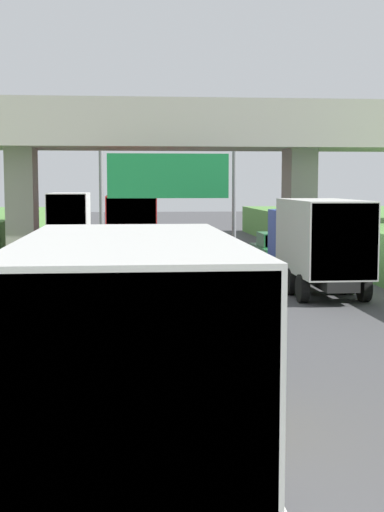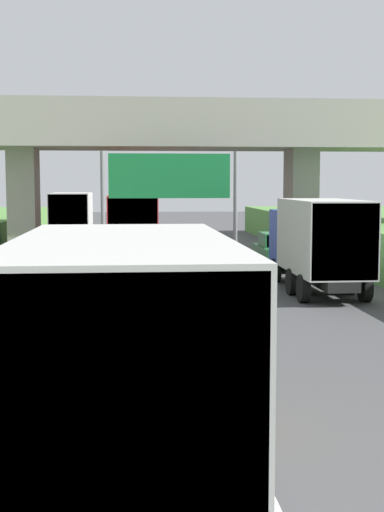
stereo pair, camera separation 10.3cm
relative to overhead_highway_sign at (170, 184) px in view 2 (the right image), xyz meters
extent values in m
cube|color=white|center=(0.00, -2.50, -3.97)|extent=(0.20, 94.08, 0.01)
cube|color=#9E998E|center=(0.00, 4.26, 2.25)|extent=(40.00, 4.80, 1.10)
cube|color=#9E998E|center=(0.00, 2.04, 3.35)|extent=(40.00, 0.36, 1.10)
cube|color=#9E998E|center=(0.00, 6.48, 3.35)|extent=(40.00, 0.36, 1.10)
cube|color=gray|center=(-6.76, 4.26, -1.14)|extent=(1.30, 2.20, 5.68)
cube|color=gray|center=(6.76, 4.26, -1.14)|extent=(1.30, 2.20, 5.68)
cylinder|color=slate|center=(-2.85, 0.00, -1.29)|extent=(0.18, 0.18, 5.38)
cylinder|color=slate|center=(2.85, 0.00, -1.29)|extent=(0.18, 0.18, 5.38)
cube|color=#167238|center=(0.00, 0.00, 0.35)|extent=(5.20, 0.12, 1.90)
cube|color=white|center=(0.00, -0.01, 0.35)|extent=(4.89, 0.01, 1.67)
cube|color=black|center=(5.17, -4.74, -3.32)|extent=(1.10, 7.30, 0.36)
cube|color=#233D9E|center=(5.17, -2.14, -2.09)|extent=(2.10, 2.10, 2.10)
cube|color=#2D3842|center=(5.17, -1.12, -1.79)|extent=(1.89, 0.06, 0.90)
cube|color=#B7B7B2|center=(5.17, -5.79, -1.84)|extent=(2.30, 5.20, 2.60)
cube|color=gray|center=(5.17, -8.37, -1.84)|extent=(2.21, 0.04, 2.50)
cylinder|color=black|center=(4.20, -2.14, -3.50)|extent=(0.30, 0.96, 0.96)
cylinder|color=black|center=(6.14, -2.14, -3.50)|extent=(0.30, 0.96, 0.96)
cylinder|color=black|center=(4.10, -7.22, -3.50)|extent=(0.30, 0.96, 0.96)
cylinder|color=black|center=(6.24, -7.22, -3.50)|extent=(0.30, 0.96, 0.96)
cylinder|color=black|center=(4.10, -5.53, -3.50)|extent=(0.30, 0.96, 0.96)
cylinder|color=black|center=(6.24, -5.53, -3.50)|extent=(0.30, 0.96, 0.96)
cube|color=black|center=(-1.82, -22.01, -3.32)|extent=(1.10, 7.30, 0.36)
cube|color=gold|center=(-1.82, -19.41, -2.09)|extent=(2.10, 2.10, 2.10)
cube|color=#2D3842|center=(-1.82, -18.39, -1.79)|extent=(1.89, 0.06, 0.90)
cube|color=#B7B7B2|center=(-1.82, -23.06, -1.84)|extent=(2.30, 5.20, 2.60)
cube|color=gray|center=(-1.82, -25.64, -1.84)|extent=(2.21, 0.04, 2.50)
cylinder|color=black|center=(-2.79, -19.41, -3.50)|extent=(0.30, 0.96, 0.96)
cylinder|color=black|center=(-0.85, -19.41, -3.50)|extent=(0.30, 0.96, 0.96)
cylinder|color=black|center=(-2.89, -22.80, -3.50)|extent=(0.30, 0.96, 0.96)
cylinder|color=black|center=(-0.75, -22.80, -3.50)|extent=(0.30, 0.96, 0.96)
cube|color=black|center=(-5.21, 14.09, -3.32)|extent=(1.10, 7.30, 0.36)
cube|color=#B2B5B7|center=(-5.21, 16.69, -2.09)|extent=(2.10, 2.10, 2.10)
cube|color=#2D3842|center=(-5.21, 17.71, -1.79)|extent=(1.89, 0.06, 0.90)
cube|color=#B7B7B2|center=(-5.21, 13.04, -1.84)|extent=(2.30, 5.20, 2.60)
cube|color=gray|center=(-5.21, 10.46, -1.84)|extent=(2.21, 0.04, 2.50)
cylinder|color=black|center=(-6.18, 16.69, -3.50)|extent=(0.30, 0.96, 0.96)
cylinder|color=black|center=(-4.24, 16.69, -3.50)|extent=(0.30, 0.96, 0.96)
cylinder|color=black|center=(-6.28, 11.61, -3.50)|extent=(0.30, 0.96, 0.96)
cylinder|color=black|center=(-4.14, 11.61, -3.50)|extent=(0.30, 0.96, 0.96)
cylinder|color=black|center=(-6.28, 13.30, -3.50)|extent=(0.30, 0.96, 0.96)
cylinder|color=black|center=(-4.14, 13.30, -3.50)|extent=(0.30, 0.96, 0.96)
cube|color=black|center=(-1.58, 4.94, -3.32)|extent=(1.10, 7.30, 0.36)
cube|color=red|center=(-1.58, 7.54, -2.09)|extent=(2.10, 2.10, 2.10)
cube|color=#2D3842|center=(-1.58, 8.56, -1.79)|extent=(1.89, 0.06, 0.90)
cube|color=red|center=(-1.58, 3.89, -1.84)|extent=(2.30, 5.20, 2.60)
cube|color=maroon|center=(-1.58, 1.31, -1.84)|extent=(2.21, 0.04, 2.50)
cylinder|color=black|center=(-2.55, 7.54, -3.50)|extent=(0.30, 0.96, 0.96)
cylinder|color=black|center=(-0.61, 7.54, -3.50)|extent=(0.30, 0.96, 0.96)
cylinder|color=black|center=(-2.65, 2.46, -3.50)|extent=(0.30, 0.96, 0.96)
cylinder|color=black|center=(-0.51, 2.46, -3.50)|extent=(0.30, 0.96, 0.96)
cylinder|color=black|center=(-2.65, 4.15, -3.50)|extent=(0.30, 0.96, 0.96)
cylinder|color=black|center=(-0.51, 4.15, -3.50)|extent=(0.30, 0.96, 0.96)
cube|color=#236B38|center=(5.19, 2.27, -3.28)|extent=(1.76, 4.10, 0.76)
cube|color=#236B38|center=(5.19, 2.12, -2.58)|extent=(1.56, 1.90, 0.64)
cube|color=#2D3842|center=(5.19, 1.20, -2.58)|extent=(1.44, 0.06, 0.54)
cylinder|color=black|center=(4.37, 3.54, -3.66)|extent=(0.22, 0.64, 0.64)
cylinder|color=black|center=(6.01, 3.54, -3.66)|extent=(0.22, 0.64, 0.64)
cylinder|color=black|center=(4.37, 1.00, -3.66)|extent=(0.22, 0.64, 0.64)
cylinder|color=black|center=(6.01, 1.00, -3.66)|extent=(0.22, 0.64, 0.64)
camera|label=1|loc=(-1.85, -30.79, 0.05)|focal=50.39mm
camera|label=2|loc=(-1.75, -30.80, 0.05)|focal=50.39mm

